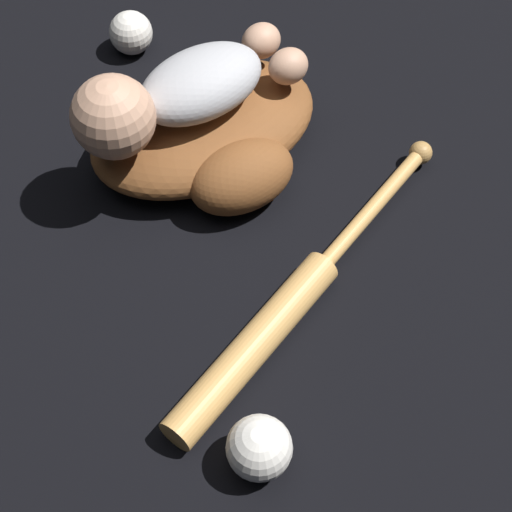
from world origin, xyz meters
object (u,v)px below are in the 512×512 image
(baseball_glove, at_px, (210,134))
(baseball_bat, at_px, (280,315))
(baby_figure, at_px, (173,94))
(baseball_spare, at_px, (131,33))
(baseball, at_px, (259,448))

(baseball_glove, bearing_deg, baseball_bat, 79.38)
(baby_figure, height_order, baseball_spare, baby_figure)
(baseball, bearing_deg, baseball_bat, -127.68)
(baseball_glove, xyz_separation_m, baseball, (0.17, 0.45, -0.01))
(baseball_bat, bearing_deg, baseball_glove, -100.62)
(baby_figure, relative_size, baseball, 4.58)
(baby_figure, bearing_deg, baseball_glove, 163.46)
(baseball_spare, bearing_deg, baseball_bat, 84.86)
(baseball_bat, xyz_separation_m, baseball_spare, (-0.05, -0.57, 0.01))
(baby_figure, height_order, baseball_bat, baby_figure)
(baseball_bat, height_order, baseball_spare, baseball_spare)
(baseball, bearing_deg, baseball_glove, -110.81)
(baseball_bat, distance_m, baseball, 0.19)
(baby_figure, distance_m, baseball_bat, 0.33)
(baseball_glove, distance_m, baby_figure, 0.10)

